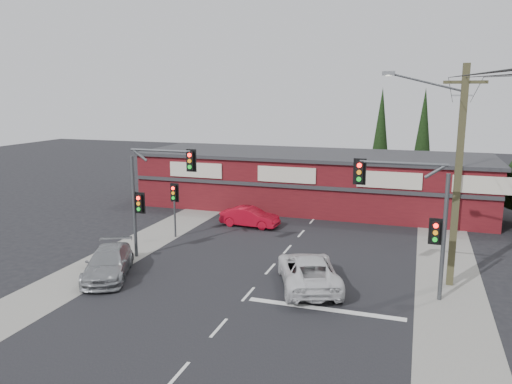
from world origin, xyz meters
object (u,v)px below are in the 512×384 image
(white_suv, at_px, (308,271))
(utility_pole, at_px, (455,170))
(silver_suv, at_px, (108,263))
(red_sedan, at_px, (250,217))
(shop_building, at_px, (312,180))

(white_suv, height_order, utility_pole, utility_pole)
(white_suv, height_order, silver_suv, white_suv)
(silver_suv, height_order, red_sedan, silver_suv)
(white_suv, height_order, shop_building, shop_building)
(white_suv, distance_m, shop_building, 16.61)
(silver_suv, bearing_deg, white_suv, -12.45)
(shop_building, bearing_deg, white_suv, -78.53)
(white_suv, bearing_deg, red_sedan, -77.23)
(silver_suv, distance_m, utility_pole, 16.70)
(red_sedan, bearing_deg, silver_suv, 166.61)
(silver_suv, bearing_deg, red_sedan, 48.93)
(utility_pole, bearing_deg, silver_suv, -165.29)
(silver_suv, relative_size, red_sedan, 1.21)
(silver_suv, height_order, utility_pole, utility_pole)
(red_sedan, xyz_separation_m, shop_building, (2.68, 7.13, 1.49))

